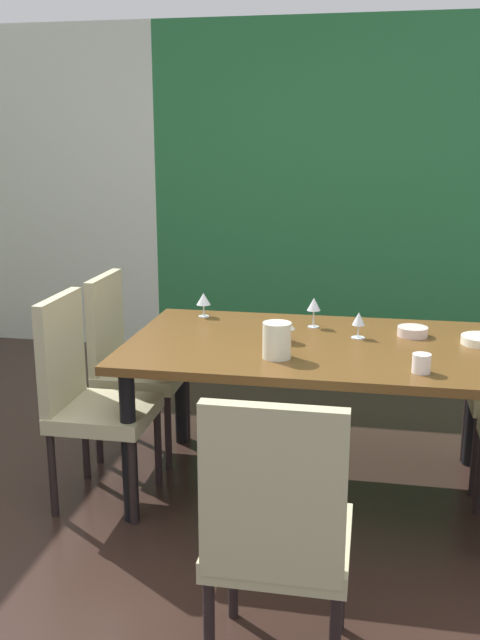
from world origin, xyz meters
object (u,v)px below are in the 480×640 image
dining_table (317,359)px  cup_corner (421,363)px  chair_left_near (87,392)px  serving_bowl_right (413,331)px  cup_east (282,332)px  chair_head_near (277,529)px  chair_left_far (128,357)px  wine_glass_near_window (314,305)px  wine_glass_west (204,300)px  wine_glass_south (359,320)px  pitcher_rear (277,340)px

dining_table → cup_corner: size_ratio=22.34×
chair_left_near → serving_bowl_right: size_ratio=6.79×
cup_east → serving_bowl_right: bearing=18.9°
chair_head_near → chair_left_far: chair_left_far is taller
dining_table → wine_glass_near_window: 0.34m
wine_glass_near_window → wine_glass_west: wine_glass_near_window is taller
wine_glass_south → cup_corner: (0.27, -0.48, -0.05)m
serving_bowl_right → cup_east: 0.64m
wine_glass_near_window → cup_east: bearing=-113.1°
wine_glass_near_window → serving_bowl_right: size_ratio=1.04×
chair_left_far → wine_glass_west: (0.40, 0.11, 0.31)m
wine_glass_west → cup_east: bearing=-39.9°
chair_left_near → pitcher_rear: size_ratio=6.20×
chair_left_near → dining_table: bearing=105.1°
pitcher_rear → cup_east: bearing=92.3°
dining_table → chair_head_near: chair_head_near is taller
dining_table → wine_glass_south: wine_glass_south is taller
chair_head_near → serving_bowl_right: 1.58m
dining_table → cup_east: bearing=-178.8°
chair_head_near → wine_glass_near_window: (-0.03, 1.57, 0.33)m
chair_left_near → cup_east: 0.95m
wine_glass_south → dining_table: bearing=-147.0°
cup_east → chair_left_near: bearing=-162.5°
dining_table → wine_glass_west: 0.77m
wine_glass_south → pitcher_rear: 0.51m
serving_bowl_right → dining_table: bearing=-155.3°
chair_head_near → serving_bowl_right: (0.46, 1.49, 0.24)m
chair_left_far → wine_glass_south: (1.22, -0.16, 0.31)m
wine_glass_near_window → pitcher_rear: pitcher_rear is taller
dining_table → cup_corner: (0.45, -0.36, 0.12)m
dining_table → chair_left_far: chair_left_far is taller
wine_glass_near_window → cup_corner: size_ratio=1.91×
dining_table → chair_left_near: 1.08m
wine_glass_near_window → cup_corner: 0.81m
wine_glass_south → chair_left_near: bearing=-161.9°
dining_table → wine_glass_west: wine_glass_west is taller
chair_head_near → chair_left_far: 1.88m
wine_glass_west → cup_corner: (1.09, -0.75, -0.05)m
chair_head_near → wine_glass_west: chair_head_near is taller
wine_glass_near_window → cup_corner: bearing=-52.4°
cup_corner → serving_bowl_right: bearing=90.8°
wine_glass_west → pitcher_rear: pitcher_rear is taller
wine_glass_west → serving_bowl_right: 1.10m
wine_glass_west → cup_corner: bearing=-34.7°
wine_glass_south → pitcher_rear: bearing=-131.2°
cup_east → chair_left_far: bearing=162.0°
chair_head_near → cup_corner: 1.07m
wine_glass_near_window → pitcher_rear: bearing=-101.5°
chair_head_near → serving_bowl_right: size_ratio=6.69×
chair_left_near → cup_corner: chair_left_near is taller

